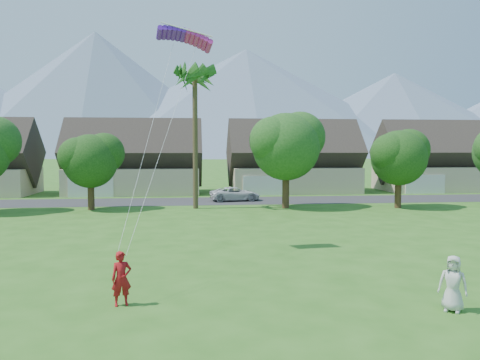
{
  "coord_description": "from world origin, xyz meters",
  "views": [
    {
      "loc": [
        -2.41,
        -12.81,
        5.41
      ],
      "look_at": [
        0.0,
        10.0,
        3.8
      ],
      "focal_mm": 35.0,
      "sensor_mm": 36.0,
      "label": 1
    }
  ],
  "objects": [
    {
      "name": "ground",
      "position": [
        0.0,
        0.0,
        0.0
      ],
      "size": [
        500.0,
        500.0,
        0.0
      ],
      "primitive_type": "plane",
      "color": "#2D6019",
      "rests_on": "ground"
    },
    {
      "name": "street",
      "position": [
        0.0,
        34.0,
        0.01
      ],
      "size": [
        90.0,
        7.0,
        0.01
      ],
      "primitive_type": "cube",
      "color": "#2D2D30",
      "rests_on": "ground"
    },
    {
      "name": "kite_flyer",
      "position": [
        -4.79,
        3.2,
        0.94
      ],
      "size": [
        0.78,
        0.63,
        1.87
      ],
      "primitive_type": "imported",
      "rotation": [
        0.0,
        0.0,
        0.3
      ],
      "color": "#A11216",
      "rests_on": "ground"
    },
    {
      "name": "watcher",
      "position": [
        6.16,
        1.47,
        0.93
      ],
      "size": [
        1.08,
        1.02,
        1.86
      ],
      "primitive_type": "imported",
      "rotation": [
        0.0,
        0.0,
        -0.65
      ],
      "color": "beige",
      "rests_on": "ground"
    },
    {
      "name": "parked_car",
      "position": [
        2.04,
        34.0,
        0.7
      ],
      "size": [
        5.31,
        2.99,
        1.4
      ],
      "primitive_type": "imported",
      "rotation": [
        0.0,
        0.0,
        1.71
      ],
      "color": "silver",
      "rests_on": "ground"
    },
    {
      "name": "mountain_ridge",
      "position": [
        10.4,
        260.0,
        29.07
      ],
      "size": [
        540.0,
        240.0,
        70.0
      ],
      "color": "slate",
      "rests_on": "ground"
    },
    {
      "name": "houses_row",
      "position": [
        0.49,
        42.99,
        3.44
      ],
      "size": [
        72.75,
        8.19,
        8.86
      ],
      "color": "beige",
      "rests_on": "ground"
    },
    {
      "name": "tree_row",
      "position": [
        -1.14,
        27.92,
        4.89
      ],
      "size": [
        62.27,
        6.67,
        8.45
      ],
      "color": "#47301C",
      "rests_on": "ground"
    },
    {
      "name": "fan_palm",
      "position": [
        -2.0,
        28.5,
        11.8
      ],
      "size": [
        3.0,
        3.0,
        13.8
      ],
      "color": "#4C3D26",
      "rests_on": "ground"
    },
    {
      "name": "parafoil_kite",
      "position": [
        -2.64,
        11.88,
        11.15
      ],
      "size": [
        2.88,
        1.1,
        0.5
      ],
      "rotation": [
        0.0,
        0.0,
        0.08
      ],
      "color": "#6019C0",
      "rests_on": "ground"
    }
  ]
}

